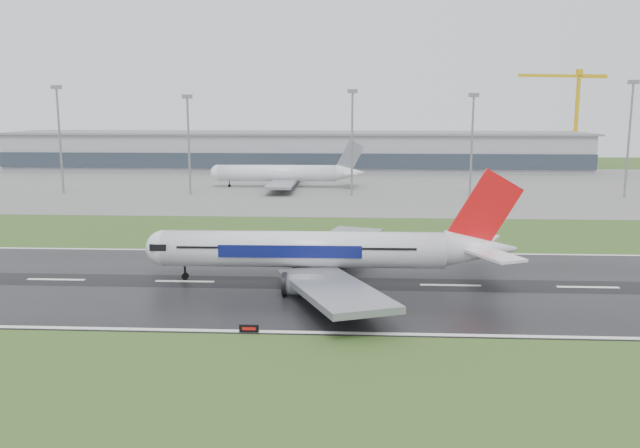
{
  "coord_description": "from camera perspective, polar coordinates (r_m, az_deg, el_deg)",
  "views": [
    {
      "loc": [
        25.75,
        -95.01,
        26.13
      ],
      "look_at": [
        19.92,
        12.0,
        7.0
      ],
      "focal_mm": 36.79,
      "sensor_mm": 36.0,
      "label": 1
    }
  ],
  "objects": [
    {
      "name": "floodmast_5",
      "position": [
        210.56,
        25.26,
        6.49
      ],
      "size": [
        0.64,
        0.64,
        32.62
      ],
      "primitive_type": "cylinder",
      "color": "gray",
      "rests_on": "ground"
    },
    {
      "name": "main_airliner",
      "position": [
        98.24,
        0.82,
        -0.31
      ],
      "size": [
        56.53,
        53.91,
        16.48
      ],
      "primitive_type": null,
      "rotation": [
        0.0,
        0.0,
        0.01
      ],
      "color": "silver",
      "rests_on": "runway"
    },
    {
      "name": "floodmast_1",
      "position": [
        214.85,
        -21.67,
        6.64
      ],
      "size": [
        0.64,
        0.64,
        31.46
      ],
      "primitive_type": "cylinder",
      "color": "gray",
      "rests_on": "ground"
    },
    {
      "name": "tower_crane",
      "position": [
        310.29,
        21.4,
        8.52
      ],
      "size": [
        41.56,
        14.96,
        42.41
      ],
      "primitive_type": null,
      "rotation": [
        0.0,
        0.0,
        0.3
      ],
      "color": "gold",
      "rests_on": "ground"
    },
    {
      "name": "apron",
      "position": [
        223.05,
        -3.54,
        3.38
      ],
      "size": [
        400.0,
        130.0,
        0.08
      ],
      "primitive_type": "cube",
      "color": "slate",
      "rests_on": "ground"
    },
    {
      "name": "floodmast_2",
      "position": [
        201.69,
        -11.34,
        6.57
      ],
      "size": [
        0.64,
        0.64,
        28.66
      ],
      "primitive_type": "cylinder",
      "color": "gray",
      "rests_on": "ground"
    },
    {
      "name": "floodmast_4",
      "position": [
        198.29,
        13.06,
        6.5
      ],
      "size": [
        0.64,
        0.64,
        29.0
      ],
      "primitive_type": "cylinder",
      "color": "gray",
      "rests_on": "ground"
    },
    {
      "name": "floodmast_3",
      "position": [
        195.33,
        2.8,
        6.87
      ],
      "size": [
        0.64,
        0.64,
        30.17
      ],
      "primitive_type": "cylinder",
      "color": "gray",
      "rests_on": "ground"
    },
    {
      "name": "runway_sign",
      "position": [
        78.16,
        -6.19,
        -9.07
      ],
      "size": [
        2.31,
        0.37,
        1.04
      ],
      "primitive_type": null,
      "rotation": [
        0.0,
        0.0,
        0.05
      ],
      "color": "black",
      "rests_on": "ground"
    },
    {
      "name": "ground",
      "position": [
        101.85,
        -11.68,
        -4.96
      ],
      "size": [
        520.0,
        520.0,
        0.0
      ],
      "primitive_type": "plane",
      "color": "#2F4E1C",
      "rests_on": "ground"
    },
    {
      "name": "parked_airliner",
      "position": [
        216.33,
        -3.16,
        5.2
      ],
      "size": [
        51.98,
        48.45,
        15.12
      ],
      "primitive_type": null,
      "rotation": [
        0.0,
        0.0,
        0.01
      ],
      "color": "silver",
      "rests_on": "apron"
    },
    {
      "name": "runway",
      "position": [
        101.84,
        -11.68,
        -4.93
      ],
      "size": [
        400.0,
        45.0,
        0.1
      ],
      "primitive_type": "cube",
      "color": "black",
      "rests_on": "ground"
    },
    {
      "name": "terminal",
      "position": [
        281.81,
        -2.14,
        6.32
      ],
      "size": [
        240.0,
        36.0,
        15.0
      ],
      "primitive_type": "cube",
      "color": "gray",
      "rests_on": "ground"
    }
  ]
}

